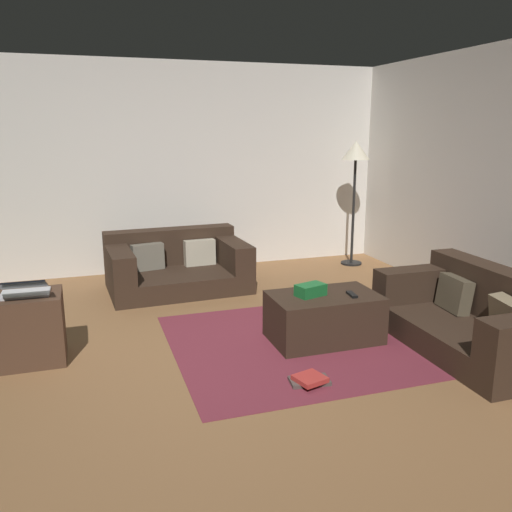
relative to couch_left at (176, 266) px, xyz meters
The scene contains 12 objects.
ground_plane 2.27m from the couch_left, 94.39° to the right, with size 6.40×6.40×0.00m, color brown.
rear_partition 1.39m from the couch_left, 100.88° to the left, with size 6.40×0.12×2.60m, color silver.
couch_left is the anchor object (origin of this frame).
couch_right 3.25m from the couch_left, 50.59° to the right, with size 0.88×1.63×0.66m.
ottoman 2.17m from the couch_left, 64.26° to the right, with size 0.92×0.58×0.41m, color #332319.
gift_box 2.12m from the couch_left, 67.18° to the right, with size 0.25×0.15×0.10m, color #19662D.
tv_remote 2.36m from the couch_left, 60.71° to the right, with size 0.05×0.16×0.02m, color black.
side_table 2.18m from the couch_left, 131.37° to the right, with size 0.52×0.44×0.55m, color #4C3323.
laptop 2.25m from the couch_left, 130.34° to the right, with size 0.36×0.40×0.18m.
book_stack 2.74m from the couch_left, 79.56° to the right, with size 0.30×0.25×0.07m.
corner_lamp 2.72m from the couch_left, ahead, with size 0.36×0.36×1.64m.
area_rug 2.19m from the couch_left, 64.26° to the right, with size 2.60×2.00×0.01m, color maroon.
Camera 1 is at (-0.80, -3.65, 1.80)m, focal length 37.35 mm.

